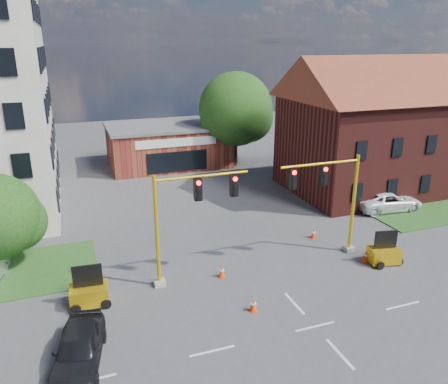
# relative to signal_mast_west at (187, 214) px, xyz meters

# --- Properties ---
(ground) EXTENTS (120.00, 120.00, 0.00)m
(ground) POSITION_rel_signal_mast_west_xyz_m (4.36, -6.00, -3.92)
(ground) COLOR #48484B
(ground) RESTS_ON ground
(lane_markings) EXTENTS (60.00, 36.00, 0.01)m
(lane_markings) POSITION_rel_signal_mast_west_xyz_m (4.36, -9.00, -3.91)
(lane_markings) COLOR silver
(lane_markings) RESTS_ON ground
(brick_shop) EXTENTS (12.40, 8.40, 4.30)m
(brick_shop) POSITION_rel_signal_mast_west_xyz_m (4.36, 23.99, -1.76)
(brick_shop) COLOR maroon
(brick_shop) RESTS_ON ground
(townhouse_row) EXTENTS (21.00, 11.00, 11.50)m
(townhouse_row) POSITION_rel_signal_mast_west_xyz_m (22.36, 10.00, 2.01)
(townhouse_row) COLOR #501B18
(townhouse_row) RESTS_ON ground
(tree_large) EXTENTS (7.89, 7.52, 9.71)m
(tree_large) POSITION_rel_signal_mast_west_xyz_m (11.24, 21.08, 1.78)
(tree_large) COLOR #382214
(tree_large) RESTS_ON ground
(tree_nw_front) EXTENTS (5.01, 4.77, 5.74)m
(tree_nw_front) POSITION_rel_signal_mast_west_xyz_m (-9.40, 4.58, -0.71)
(tree_nw_front) COLOR #382214
(tree_nw_front) RESTS_ON ground
(signal_mast_west) EXTENTS (5.30, 0.60, 6.20)m
(signal_mast_west) POSITION_rel_signal_mast_west_xyz_m (0.00, 0.00, 0.00)
(signal_mast_west) COLOR #9C9C96
(signal_mast_west) RESTS_ON ground
(signal_mast_east) EXTENTS (5.30, 0.60, 6.20)m
(signal_mast_east) POSITION_rel_signal_mast_west_xyz_m (8.71, 0.00, 0.00)
(signal_mast_east) COLOR #9C9C96
(signal_mast_east) RESTS_ON ground
(trailer_west) EXTENTS (1.92, 1.35, 2.09)m
(trailer_west) POSITION_rel_signal_mast_west_xyz_m (-5.28, -0.62, -3.27)
(trailer_west) COLOR yellow
(trailer_west) RESTS_ON ground
(trailer_east) EXTENTS (1.94, 1.50, 1.97)m
(trailer_east) POSITION_rel_signal_mast_west_xyz_m (11.35, -2.00, -3.30)
(trailer_east) COLOR yellow
(trailer_east) RESTS_ON ground
(cone_a) EXTENTS (0.40, 0.40, 0.70)m
(cone_a) POSITION_rel_signal_mast_west_xyz_m (2.15, -3.91, -3.58)
(cone_a) COLOR #F2410C
(cone_a) RESTS_ON ground
(cone_b) EXTENTS (0.40, 0.40, 0.70)m
(cone_b) POSITION_rel_signal_mast_west_xyz_m (1.80, -0.31, -3.58)
(cone_b) COLOR #F2410C
(cone_b) RESTS_ON ground
(cone_c) EXTENTS (0.40, 0.40, 0.70)m
(cone_c) POSITION_rel_signal_mast_west_xyz_m (10.50, -1.48, -3.58)
(cone_c) COLOR #F2410C
(cone_c) RESTS_ON ground
(cone_d) EXTENTS (0.40, 0.40, 0.70)m
(cone_d) POSITION_rel_signal_mast_west_xyz_m (9.26, 2.42, -3.58)
(cone_d) COLOR #F2410C
(cone_d) RESTS_ON ground
(pickup_white) EXTENTS (5.50, 2.93, 1.47)m
(pickup_white) POSITION_rel_signal_mast_west_xyz_m (17.37, 5.01, -3.18)
(pickup_white) COLOR white
(pickup_white) RESTS_ON ground
(sedan_dark) EXTENTS (2.66, 4.78, 1.54)m
(sedan_dark) POSITION_rel_signal_mast_west_xyz_m (-5.93, -4.88, -3.15)
(sedan_dark) COLOR black
(sedan_dark) RESTS_ON ground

